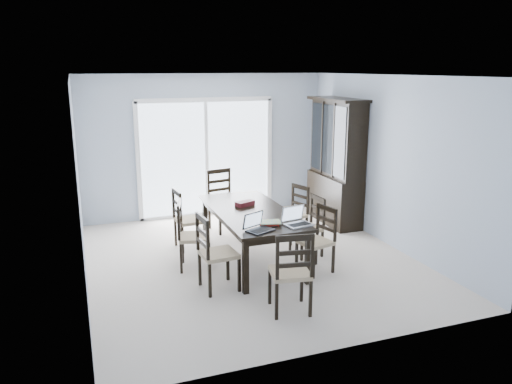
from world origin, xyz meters
TOP-DOWN VIEW (x-y plane):
  - floor at (0.00, 0.00)m, footprint 5.00×5.00m
  - ceiling at (0.00, 0.00)m, footprint 5.00×5.00m
  - back_wall at (0.00, 2.50)m, footprint 4.50×0.02m
  - wall_left at (-2.25, 0.00)m, footprint 0.02×5.00m
  - wall_right at (2.25, 0.00)m, footprint 0.02×5.00m
  - balcony at (0.00, 3.50)m, footprint 4.50×2.00m
  - railing at (0.00, 4.50)m, footprint 4.50×0.06m
  - dining_table at (0.00, 0.00)m, footprint 1.00×2.20m
  - china_hutch at (2.02, 1.25)m, footprint 0.50×1.38m
  - sliding_door at (0.00, 2.48)m, footprint 2.52×0.05m
  - chair_left_near at (-0.78, -0.76)m, footprint 0.47×0.46m
  - chair_left_mid at (-0.90, 0.03)m, footprint 0.52×0.51m
  - chair_left_far at (-0.79, 0.81)m, footprint 0.45×0.44m
  - chair_right_near at (0.77, -0.65)m, footprint 0.48×0.48m
  - chair_right_mid at (0.92, -0.06)m, footprint 0.42×0.41m
  - chair_right_far at (0.98, 0.63)m, footprint 0.50×0.49m
  - chair_end_near at (-0.11, -1.68)m, footprint 0.49×0.51m
  - chair_end_far at (0.03, 1.57)m, footprint 0.53×0.54m
  - laptop_dark at (-0.19, -0.90)m, footprint 0.38×0.33m
  - laptop_silver at (0.34, -0.86)m, footprint 0.38×0.30m
  - book_stack at (0.01, -0.70)m, footprint 0.30×0.25m
  - cell_phone at (0.05, -0.80)m, footprint 0.11×0.06m
  - game_box at (-0.00, 0.26)m, footprint 0.30×0.23m
  - hot_tub at (-0.94, 3.66)m, footprint 2.24×2.04m

SIDE VIEW (x-z plane):
  - balcony at x=0.00m, z-range -0.10..0.00m
  - floor at x=0.00m, z-range 0.00..0.00m
  - hot_tub at x=-0.94m, z-range 0.00..1.06m
  - chair_right_mid at x=0.92m, z-range 0.03..1.04m
  - chair_right_far at x=0.98m, z-range 0.03..1.05m
  - chair_right_near at x=0.77m, z-range 0.03..1.06m
  - railing at x=0.00m, z-range 0.00..1.10m
  - chair_left_far at x=-0.79m, z-range 0.03..1.11m
  - chair_left_mid at x=-0.90m, z-range 0.03..1.13m
  - chair_left_near at x=-0.78m, z-range 0.03..1.16m
  - chair_end_near at x=-0.11m, z-range 0.03..1.16m
  - chair_end_far at x=0.03m, z-range 0.03..1.22m
  - dining_table at x=0.00m, z-range 0.30..1.05m
  - cell_phone at x=0.05m, z-range 0.75..0.76m
  - book_stack at x=0.01m, z-range 0.75..0.79m
  - game_box at x=0.00m, z-range 0.75..0.82m
  - laptop_dark at x=-0.19m, z-range 0.69..0.91m
  - laptop_silver at x=0.34m, z-range 0.69..0.92m
  - china_hutch at x=2.02m, z-range -0.03..2.17m
  - sliding_door at x=0.00m, z-range 0.00..2.18m
  - back_wall at x=0.00m, z-range 0.00..2.60m
  - wall_left at x=-2.25m, z-range 0.00..2.60m
  - wall_right at x=2.25m, z-range 0.00..2.60m
  - ceiling at x=0.00m, z-range 2.60..2.60m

